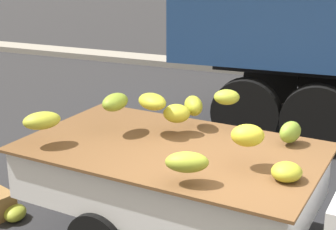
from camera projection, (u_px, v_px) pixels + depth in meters
The scene contains 1 object.
fallen_banana_bunch_near_tailgate at pixel (15, 213), 5.77m from camera, with size 0.31×0.24×0.17m, color #9DA92F.
Camera 1 is at (0.95, -3.93, 2.94)m, focal length 53.68 mm.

